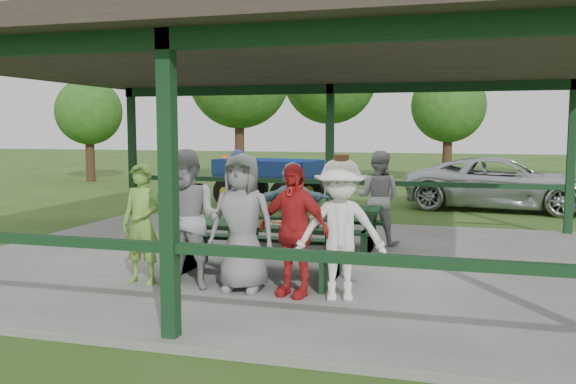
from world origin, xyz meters
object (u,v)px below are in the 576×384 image
(spectator_lblue, at_px, (293,201))
(spectator_blue, at_px, (238,191))
(contestant_white_fedora, at_px, (340,230))
(pickup_truck, at_px, (502,184))
(contestant_green, at_px, (142,224))
(contestant_grey_left, at_px, (189,219))
(picnic_table_near, at_px, (257,243))
(contestant_red, at_px, (293,230))
(farm_trailer, at_px, (269,181))
(spectator_grey, at_px, (378,197))
(contestant_grey_mid, at_px, (242,223))
(picnic_table_far, at_px, (305,222))

(spectator_lblue, relative_size, spectator_blue, 0.88)
(contestant_white_fedora, bearing_deg, pickup_truck, 64.12)
(contestant_green, height_order, spectator_blue, spectator_blue)
(contestant_grey_left, bearing_deg, picnic_table_near, 59.48)
(contestant_green, relative_size, contestant_red, 0.97)
(pickup_truck, height_order, farm_trailer, farm_trailer)
(spectator_grey, xyz_separation_m, farm_trailer, (-3.79, 5.52, -0.25))
(contestant_grey_left, height_order, contestant_grey_mid, contestant_grey_left)
(contestant_red, bearing_deg, contestant_grey_mid, -169.31)
(contestant_grey_left, bearing_deg, contestant_green, 179.25)
(picnic_table_far, xyz_separation_m, contestant_grey_mid, (-0.12, -2.77, 0.40))
(spectator_grey, bearing_deg, spectator_blue, 1.32)
(contestant_grey_mid, xyz_separation_m, spectator_grey, (1.25, 3.64, -0.04))
(contestant_red, relative_size, farm_trailer, 0.41)
(picnic_table_near, distance_m, contestant_grey_mid, 0.87)
(contestant_white_fedora, bearing_deg, spectator_lblue, 101.73)
(spectator_grey, bearing_deg, spectator_lblue, 15.43)
(contestant_grey_left, bearing_deg, picnic_table_far, 80.03)
(contestant_grey_mid, distance_m, spectator_blue, 4.39)
(contestant_green, height_order, contestant_red, contestant_red)
(spectator_blue, height_order, farm_trailer, spectator_blue)
(picnic_table_near, distance_m, spectator_lblue, 2.75)
(contestant_grey_mid, bearing_deg, picnic_table_far, 86.31)
(spectator_blue, distance_m, pickup_truck, 7.88)
(contestant_white_fedora, distance_m, spectator_blue, 5.04)
(picnic_table_far, xyz_separation_m, contestant_green, (-1.53, -2.78, 0.33))
(contestant_grey_left, bearing_deg, farm_trailer, 107.21)
(picnic_table_near, xyz_separation_m, picnic_table_far, (0.18, 2.00, 0.00))
(contestant_green, distance_m, contestant_white_fedora, 2.69)
(contestant_green, xyz_separation_m, spectator_blue, (-0.17, 4.10, 0.03))
(picnic_table_near, height_order, spectator_blue, spectator_blue)
(picnic_table_near, xyz_separation_m, spectator_blue, (-1.53, 3.32, 0.36))
(contestant_white_fedora, bearing_deg, contestant_grey_mid, 165.36)
(contestant_white_fedora, bearing_deg, contestant_green, 166.83)
(contestant_white_fedora, relative_size, pickup_truck, 0.35)
(contestant_red, distance_m, spectator_grey, 3.72)
(contestant_grey_left, height_order, contestant_red, contestant_grey_left)
(picnic_table_near, bearing_deg, contestant_grey_left, -126.42)
(contestant_grey_left, xyz_separation_m, contestant_white_fedora, (1.97, 0.03, -0.05))
(contestant_green, distance_m, spectator_blue, 4.10)
(picnic_table_near, distance_m, spectator_grey, 3.17)
(spectator_lblue, distance_m, farm_trailer, 6.08)
(picnic_table_far, relative_size, contestant_green, 1.59)
(contestant_green, relative_size, farm_trailer, 0.40)
(contestant_grey_left, height_order, spectator_blue, contestant_grey_left)
(contestant_grey_left, xyz_separation_m, contestant_red, (1.38, 0.05, -0.08))
(picnic_table_near, xyz_separation_m, pickup_truck, (3.79, 9.13, 0.12))
(contestant_grey_mid, relative_size, spectator_blue, 1.06)
(contestant_red, xyz_separation_m, contestant_white_fedora, (0.59, -0.01, 0.03))
(spectator_lblue, height_order, spectator_grey, spectator_grey)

